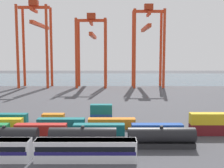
{
  "coord_description": "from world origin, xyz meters",
  "views": [
    {
      "loc": [
        16.81,
        -71.98,
        19.07
      ],
      "look_at": [
        16.46,
        24.28,
        8.73
      ],
      "focal_mm": 44.87,
      "sensor_mm": 36.0,
      "label": 1
    }
  ],
  "objects": [
    {
      "name": "shipping_container_4",
      "position": [
        27.51,
        -7.3,
        1.3
      ],
      "size": [
        12.1,
        2.44,
        2.6
      ],
      "primitive_type": "cube",
      "color": "#1C4299",
      "rests_on": "ground_plane"
    },
    {
      "name": "shipping_container_10",
      "position": [
        -9.34,
        -1.54,
        1.3
      ],
      "size": [
        6.04,
        2.44,
        2.6
      ],
      "primitive_type": "cube",
      "color": "gold",
      "rests_on": "ground_plane"
    },
    {
      "name": "shipping_container_6",
      "position": [
        41.29,
        -7.3,
        3.9
      ],
      "size": [
        12.1,
        2.44,
        2.6
      ],
      "primitive_type": "cube",
      "color": "gold",
      "rests_on": "shipping_container_5"
    },
    {
      "name": "shipping_container_3",
      "position": [
        13.73,
        -7.3,
        1.3
      ],
      "size": [
        12.1,
        2.44,
        2.6
      ],
      "primitive_type": "cube",
      "color": "#146066",
      "rests_on": "ground_plane"
    },
    {
      "name": "gantry_crane_west",
      "position": [
        -27.29,
        92.23,
        30.14
      ],
      "size": [
        17.9,
        40.41,
        49.19
      ],
      "color": "red",
      "rests_on": "ground_plane"
    },
    {
      "name": "freight_tank_row",
      "position": [
        10.85,
        -16.42,
        2.16
      ],
      "size": [
        45.75,
        3.07,
        4.53
      ],
      "color": "#232326",
      "rests_on": "ground_plane"
    },
    {
      "name": "shipping_container_16",
      "position": [
        13.83,
        4.22,
        1.3
      ],
      "size": [
        6.04,
        2.44,
        2.6
      ],
      "primitive_type": "cube",
      "color": "#1C4299",
      "rests_on": "ground_plane"
    },
    {
      "name": "shipping_container_2",
      "position": [
        -0.05,
        -7.3,
        1.3
      ],
      "size": [
        12.1,
        2.44,
        2.6
      ],
      "primitive_type": "cube",
      "color": "#AD211C",
      "rests_on": "ground_plane"
    },
    {
      "name": "gantry_crane_central",
      "position": [
        5.09,
        92.66,
        25.87
      ],
      "size": [
        17.62,
        41.0,
        41.96
      ],
      "color": "red",
      "rests_on": "ground_plane"
    },
    {
      "name": "shipping_container_15",
      "position": [
        0.49,
        4.22,
        1.3
      ],
      "size": [
        6.04,
        2.44,
        2.6
      ],
      "primitive_type": "cube",
      "color": "orange",
      "rests_on": "ground_plane"
    },
    {
      "name": "shipping_container_5",
      "position": [
        41.29,
        -7.3,
        1.3
      ],
      "size": [
        12.1,
        2.44,
        2.6
      ],
      "primitive_type": "cube",
      "color": "maroon",
      "rests_on": "ground_plane"
    },
    {
      "name": "shipping_container_11",
      "position": [
        3.7,
        -1.54,
        1.3
      ],
      "size": [
        12.1,
        2.44,
        2.6
      ],
      "primitive_type": "cube",
      "color": "#146066",
      "rests_on": "ground_plane"
    },
    {
      "name": "shipping_container_14",
      "position": [
        -12.85,
        4.22,
        1.3
      ],
      "size": [
        12.1,
        2.44,
        2.6
      ],
      "primitive_type": "cube",
      "color": "#146066",
      "rests_on": "ground_plane"
    },
    {
      "name": "harbour_water",
      "position": [
        0.0,
        148.58,
        0.0
      ],
      "size": [
        400.0,
        110.0,
        0.01
      ],
      "primitive_type": "cube",
      "color": "#475B6B",
      "rests_on": "ground_plane"
    },
    {
      "name": "ground_plane",
      "position": [
        0.0,
        40.0,
        0.0
      ],
      "size": [
        420.0,
        420.0,
        0.0
      ],
      "primitive_type": "plane",
      "color": "#424247"
    },
    {
      "name": "shipping_container_17",
      "position": [
        13.83,
        4.22,
        3.9
      ],
      "size": [
        6.04,
        2.44,
        2.6
      ],
      "primitive_type": "cube",
      "color": "#146066",
      "rests_on": "shipping_container_16"
    },
    {
      "name": "gantry_crane_east",
      "position": [
        37.46,
        91.9,
        28.74
      ],
      "size": [
        17.97,
        37.35,
        46.98
      ],
      "color": "red",
      "rests_on": "ground_plane"
    },
    {
      "name": "shipping_container_12",
      "position": [
        16.73,
        -1.54,
        1.3
      ],
      "size": [
        12.1,
        2.44,
        2.6
      ],
      "primitive_type": "cube",
      "color": "orange",
      "rests_on": "ground_plane"
    }
  ]
}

